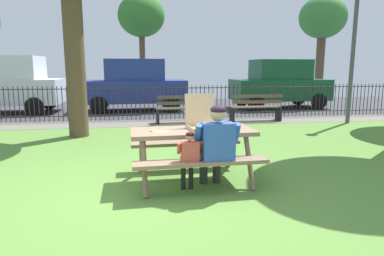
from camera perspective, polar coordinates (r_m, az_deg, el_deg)
ground at (r=5.95m, az=-8.63°, el=-6.43°), size 28.00×10.68×0.02m
cobblestone_walkway at (r=10.49m, az=-8.62°, el=0.81°), size 28.00×1.40×0.01m
street_asphalt at (r=14.62m, az=-8.61°, el=3.42°), size 28.00×6.94×0.01m
picnic_table_foreground at (r=5.04m, az=0.11°, el=-2.21°), size 1.86×1.55×0.79m
pizza_box_open at (r=5.08m, az=1.88°, el=0.97°), size 0.52×0.57×0.51m
pizza_slice_on_table at (r=4.91m, az=-5.63°, el=-0.45°), size 0.26×0.22×0.02m
adult_at_table at (r=4.60m, az=4.07°, el=-2.67°), size 0.62×0.60×1.19m
child_at_table at (r=4.53m, az=-0.48°, el=-4.71°), size 0.34×0.33×0.85m
iron_fence_streetside at (r=11.11m, az=-8.70°, el=4.25°), size 23.78×0.03×1.10m
park_bench_center at (r=10.36m, az=-1.61°, el=3.16°), size 1.63×0.58×0.85m
park_bench_right at (r=10.88m, az=10.64°, el=3.32°), size 1.60×0.46×0.85m
lamp_post_walkway at (r=11.33m, az=25.46°, el=13.08°), size 0.28×0.28×4.00m
parked_car_left at (r=13.51m, az=-9.53°, el=7.18°), size 3.96×1.95×1.98m
parked_car_center at (r=14.65m, az=14.44°, el=7.23°), size 3.95×1.94×1.98m
far_tree_midleft at (r=19.77m, az=-8.46°, el=17.94°), size 2.56×2.56×5.61m
far_tree_center at (r=22.51m, az=21.03°, el=16.61°), size 2.75×2.75×5.83m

